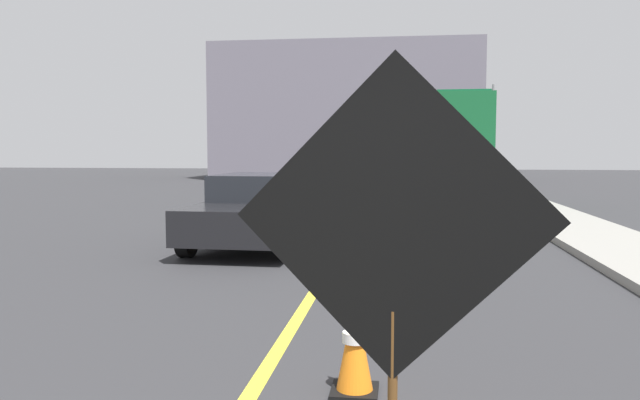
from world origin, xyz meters
TOP-DOWN VIEW (x-y plane):
  - lane_center_stripe at (0.00, 6.00)m, footprint 0.14×36.00m
  - roadwork_sign at (1.09, 2.87)m, footprint 1.63×0.21m
  - arrow_board_trailer at (0.14, 16.33)m, footprint 1.60×1.93m
  - box_truck at (2.61, 21.98)m, footprint 2.61×8.01m
  - pickup_car at (-1.59, 11.49)m, footprint 2.18×4.66m
  - highway_guide_sign at (4.70, 30.46)m, footprint 2.79×0.20m
  - far_building_block at (-2.39, 39.25)m, footprint 16.40×6.86m
  - traffic_cone_near_sign at (0.78, 4.39)m, footprint 0.36×0.36m
  - traffic_cone_mid_lane at (0.58, 7.75)m, footprint 0.36×0.36m
  - traffic_cone_far_lane at (0.80, 11.03)m, footprint 0.36×0.36m
  - traffic_cone_curbside at (0.61, 13.98)m, footprint 0.36×0.36m

SIDE VIEW (x-z plane):
  - lane_center_stripe at x=0.00m, z-range 0.00..0.01m
  - traffic_cone_mid_lane at x=0.58m, z-range -0.01..0.64m
  - traffic_cone_far_lane at x=0.80m, z-range -0.01..0.74m
  - traffic_cone_curbside at x=0.61m, z-range -0.01..0.75m
  - traffic_cone_near_sign at x=0.78m, z-range -0.01..0.76m
  - arrow_board_trailer at x=0.14m, z-range -0.87..1.83m
  - pickup_car at x=-1.59m, z-range 0.01..1.39m
  - roadwork_sign at x=1.09m, z-range 0.30..2.64m
  - box_truck at x=2.61m, z-range 0.12..3.72m
  - highway_guide_sign at x=4.70m, z-range 0.92..5.92m
  - far_building_block at x=-2.39m, z-range 0.00..8.36m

